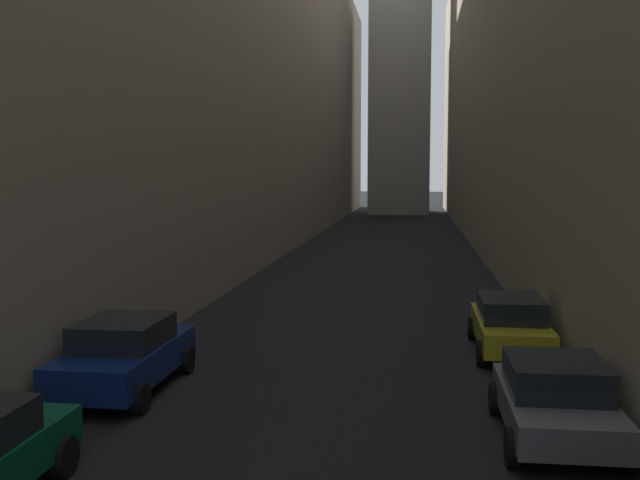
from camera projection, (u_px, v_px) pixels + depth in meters
name	position (u px, v px, depth m)	size (l,w,h in m)	color
ground_plane	(384.00, 251.00, 45.48)	(264.00, 264.00, 0.00)	black
building_block_left	(216.00, 54.00, 47.70)	(10.58, 108.00, 24.37)	gray
building_block_right	(567.00, 36.00, 44.93)	(10.55, 108.00, 25.68)	gray
parked_car_left_third	(125.00, 354.00, 16.42)	(2.07, 4.50, 1.59)	navy
parked_car_right_third	(556.00, 399.00, 13.38)	(2.03, 3.96, 1.46)	#4C4C51
parked_car_right_far	(510.00, 324.00, 19.83)	(1.96, 4.50, 1.51)	#A59919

